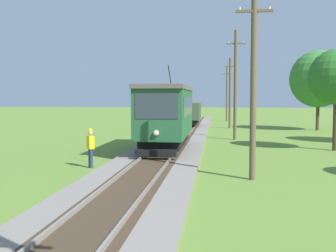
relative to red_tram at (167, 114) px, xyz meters
name	(u,v)px	position (x,y,z in m)	size (l,w,h in m)	color
red_tram	(167,114)	(0.00, 0.00, 0.00)	(2.60, 8.54, 4.79)	#235633
freight_car	(189,113)	(0.00, 18.63, -0.64)	(2.40, 5.20, 2.31)	#384C33
utility_pole_near_tram	(253,82)	(4.27, -7.46, 1.55)	(1.40, 0.37, 7.30)	brown
utility_pole_mid	(235,84)	(4.27, 7.34, 1.98)	(1.40, 0.33, 8.15)	brown
utility_pole_far	(230,92)	(4.27, 19.12, 1.54)	(1.40, 0.32, 7.28)	brown
utility_pole_distant	(227,94)	(4.27, 31.40, 1.52)	(1.40, 0.47, 7.24)	brown
track_worker	(91,146)	(-2.74, -5.72, -1.21)	(0.42, 0.45, 1.78)	navy
tree_horizon	(319,79)	(12.65, 17.16, 2.77)	(5.51, 5.51, 7.72)	#4C3823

